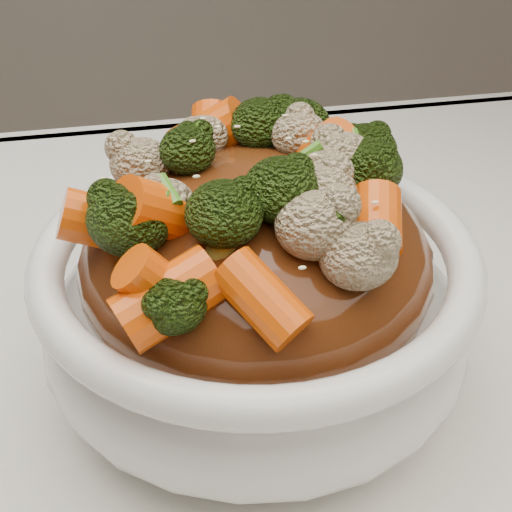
{
  "coord_description": "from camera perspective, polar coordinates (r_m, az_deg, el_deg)",
  "views": [
    {
      "loc": [
        -0.08,
        -0.24,
        1.04
      ],
      "look_at": [
        -0.03,
        0.06,
        0.83
      ],
      "focal_mm": 50.0,
      "sensor_mm": 36.0,
      "label": 1
    }
  ],
  "objects": [
    {
      "name": "broccoli",
      "position": [
        0.34,
        -0.0,
        8.66
      ],
      "size": [
        0.2,
        0.2,
        0.05
      ],
      "primitive_type": null,
      "rotation": [
        0.0,
        0.0,
        -0.1
      ],
      "color": "black",
      "rests_on": "sauce_base"
    },
    {
      "name": "sesame_seeds",
      "position": [
        0.34,
        0.0,
        8.99
      ],
      "size": [
        0.18,
        0.18,
        0.01
      ],
      "primitive_type": null,
      "rotation": [
        0.0,
        0.0,
        -0.1
      ],
      "color": "#F5E6AE",
      "rests_on": "sauce_base"
    },
    {
      "name": "sauce_base",
      "position": [
        0.37,
        -0.0,
        -0.4
      ],
      "size": [
        0.2,
        0.2,
        0.1
      ],
      "primitive_type": "ellipsoid",
      "rotation": [
        0.0,
        0.0,
        -0.1
      ],
      "color": "#4D220D",
      "rests_on": "bowl"
    },
    {
      "name": "cauliflower",
      "position": [
        0.34,
        -0.0,
        8.34
      ],
      "size": [
        0.2,
        0.2,
        0.04
      ],
      "primitive_type": null,
      "rotation": [
        0.0,
        0.0,
        -0.1
      ],
      "color": "tan",
      "rests_on": "sauce_base"
    },
    {
      "name": "tablecloth",
      "position": [
        0.4,
        5.43,
        -15.91
      ],
      "size": [
        1.2,
        0.8,
        0.04
      ],
      "primitive_type": "cube",
      "color": "white",
      "rests_on": "dining_table"
    },
    {
      "name": "scallions",
      "position": [
        0.34,
        0.0,
        8.99
      ],
      "size": [
        0.15,
        0.15,
        0.02
      ],
      "primitive_type": null,
      "rotation": [
        0.0,
        0.0,
        -0.1
      ],
      "color": "#427E1D",
      "rests_on": "sauce_base"
    },
    {
      "name": "carrots",
      "position": [
        0.34,
        -0.0,
        8.82
      ],
      "size": [
        0.2,
        0.2,
        0.05
      ],
      "primitive_type": null,
      "rotation": [
        0.0,
        0.0,
        -0.1
      ],
      "color": "#EE5307",
      "rests_on": "sauce_base"
    },
    {
      "name": "bowl",
      "position": [
        0.39,
        -0.0,
        -4.16
      ],
      "size": [
        0.25,
        0.25,
        0.09
      ],
      "primitive_type": null,
      "rotation": [
        0.0,
        0.0,
        -0.1
      ],
      "color": "white",
      "rests_on": "tablecloth"
    }
  ]
}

